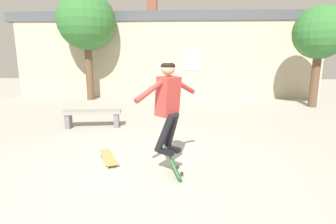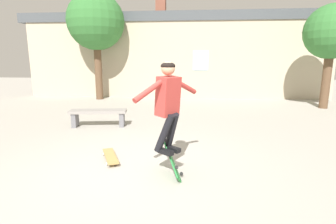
% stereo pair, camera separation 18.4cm
% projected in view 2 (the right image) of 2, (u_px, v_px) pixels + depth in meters
% --- Properties ---
extents(ground_plane, '(40.00, 40.00, 0.00)m').
position_uv_depth(ground_plane, '(138.00, 172.00, 4.29)').
color(ground_plane, '#A39E93').
extents(building_backdrop, '(14.81, 0.52, 4.90)m').
position_uv_depth(building_backdrop, '(175.00, 54.00, 12.16)').
color(building_backdrop, '#B7A88E').
rests_on(building_backdrop, ground_plane).
extents(tree_right, '(1.92, 1.92, 3.72)m').
position_uv_depth(tree_right, '(332.00, 33.00, 9.27)').
color(tree_right, brown).
rests_on(tree_right, ground_plane).
extents(tree_left, '(2.46, 2.46, 4.63)m').
position_uv_depth(tree_left, '(96.00, 22.00, 11.29)').
color(tree_left, brown).
rests_on(tree_left, ground_plane).
extents(park_bench, '(1.55, 0.61, 0.46)m').
position_uv_depth(park_bench, '(98.00, 115.00, 7.11)').
color(park_bench, gray).
rests_on(park_bench, ground_plane).
extents(skater, '(0.89, 1.13, 1.43)m').
position_uv_depth(skater, '(168.00, 100.00, 4.01)').
color(skater, '#B23833').
extents(skateboard_flipping, '(0.41, 0.81, 0.62)m').
position_uv_depth(skateboard_flipping, '(171.00, 158.00, 4.19)').
color(skateboard_flipping, '#237F38').
extents(skateboard_resting, '(0.53, 0.83, 0.08)m').
position_uv_depth(skateboard_resting, '(110.00, 156.00, 4.82)').
color(skateboard_resting, '#AD894C').
rests_on(skateboard_resting, ground_plane).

